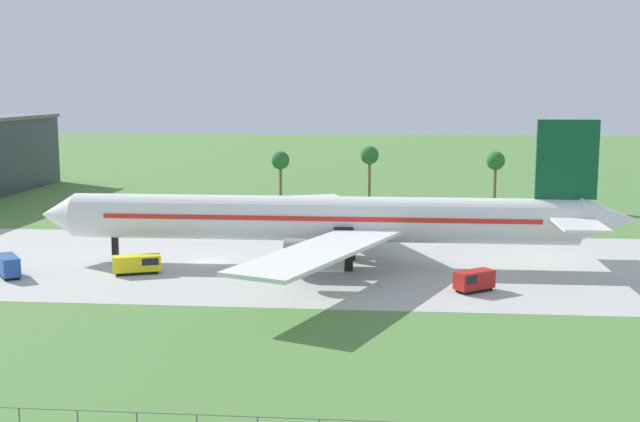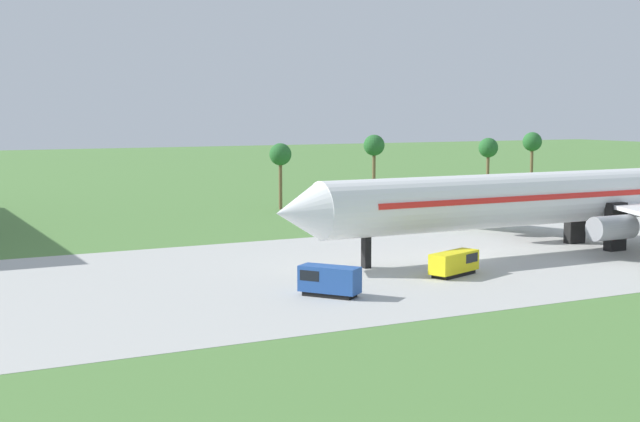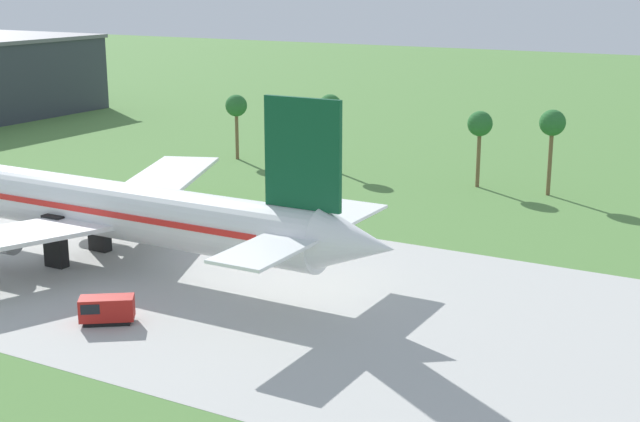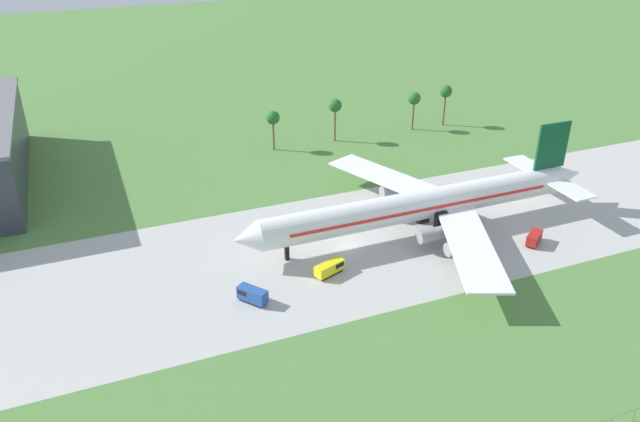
# 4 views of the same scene
# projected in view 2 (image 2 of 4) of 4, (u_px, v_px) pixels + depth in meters

# --- Properties ---
(ground_plane) EXTENTS (600.00, 600.00, 0.00)m
(ground_plane) POSITION_uv_depth(u_px,v_px,m) (466.00, 258.00, 96.81)
(ground_plane) COLOR #517F3D
(taxiway_strip) EXTENTS (320.00, 44.00, 0.02)m
(taxiway_strip) POSITION_uv_depth(u_px,v_px,m) (466.00, 258.00, 96.81)
(taxiway_strip) COLOR #B2B2AD
(taxiway_strip) RESTS_ON ground_plane
(jet_airliner) EXTENTS (78.27, 62.29, 19.16)m
(jet_airliner) POSITION_uv_depth(u_px,v_px,m) (585.00, 196.00, 103.52)
(jet_airliner) COLOR white
(jet_airliner) RESTS_ON ground_plane
(fuel_truck) EXTENTS (4.73, 5.41, 2.65)m
(fuel_truck) POSITION_uv_depth(u_px,v_px,m) (328.00, 280.00, 76.86)
(fuel_truck) COLOR black
(fuel_truck) RESTS_ON ground_plane
(catering_van) EXTENTS (6.19, 3.93, 2.36)m
(catering_van) POSITION_uv_depth(u_px,v_px,m) (455.00, 263.00, 86.53)
(catering_van) COLOR black
(catering_van) RESTS_ON ground_plane
(palm_tree_row) EXTENTS (55.82, 3.60, 11.96)m
(palm_tree_row) POSITION_uv_depth(u_px,v_px,m) (425.00, 149.00, 156.55)
(palm_tree_row) COLOR brown
(palm_tree_row) RESTS_ON ground_plane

